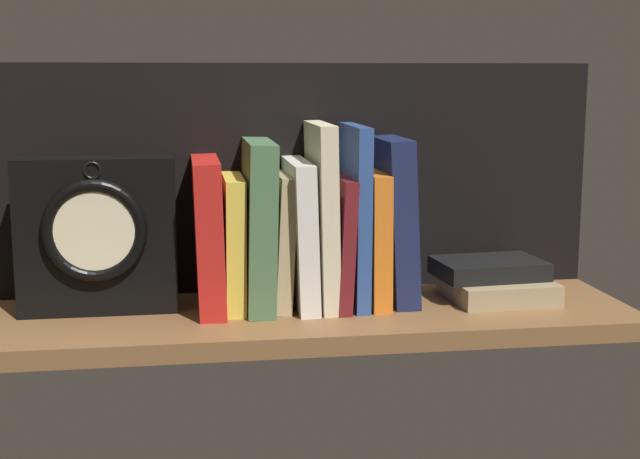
{
  "coord_description": "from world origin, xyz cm",
  "views": [
    {
      "loc": [
        -15.88,
        -116.11,
        31.58
      ],
      "look_at": [
        2.71,
        3.45,
        10.37
      ],
      "focal_mm": 50.33,
      "sensor_mm": 36.0,
      "label": 1
    }
  ],
  "objects_px": {
    "book_white_catcher": "(302,233)",
    "book_stack_side": "(494,280)",
    "book_red_requiem": "(208,234)",
    "book_yellow_seinlanguage": "(233,242)",
    "book_cream_twain": "(322,215)",
    "framed_clock": "(97,235)",
    "book_maroon_dawkins": "(339,240)",
    "book_orange_pandolfini": "(372,237)",
    "book_tan_shortstories": "(282,240)",
    "book_blue_modern": "(354,215)",
    "book_navy_bierce": "(395,220)",
    "book_green_romantic": "(258,224)"
  },
  "relations": [
    {
      "from": "book_maroon_dawkins",
      "to": "book_orange_pandolfini",
      "type": "bearing_deg",
      "value": 0.0
    },
    {
      "from": "book_red_requiem",
      "to": "book_yellow_seinlanguage",
      "type": "bearing_deg",
      "value": 0.0
    },
    {
      "from": "book_blue_modern",
      "to": "framed_clock",
      "type": "bearing_deg",
      "value": -179.65
    },
    {
      "from": "book_navy_bierce",
      "to": "book_orange_pandolfini",
      "type": "bearing_deg",
      "value": 180.0
    },
    {
      "from": "book_tan_shortstories",
      "to": "book_blue_modern",
      "type": "bearing_deg",
      "value": 0.0
    },
    {
      "from": "book_tan_shortstories",
      "to": "book_maroon_dawkins",
      "type": "xyz_separation_m",
      "value": [
        0.08,
        0.0,
        -0.0
      ]
    },
    {
      "from": "framed_clock",
      "to": "book_cream_twain",
      "type": "bearing_deg",
      "value": 0.41
    },
    {
      "from": "book_red_requiem",
      "to": "book_white_catcher",
      "type": "bearing_deg",
      "value": 0.0
    },
    {
      "from": "framed_clock",
      "to": "book_maroon_dawkins",
      "type": "bearing_deg",
      "value": 0.38
    },
    {
      "from": "book_maroon_dawkins",
      "to": "book_navy_bierce",
      "type": "bearing_deg",
      "value": 0.0
    },
    {
      "from": "book_orange_pandolfini",
      "to": "book_yellow_seinlanguage",
      "type": "bearing_deg",
      "value": 180.0
    },
    {
      "from": "book_yellow_seinlanguage",
      "to": "book_cream_twain",
      "type": "bearing_deg",
      "value": 0.0
    },
    {
      "from": "book_red_requiem",
      "to": "book_yellow_seinlanguage",
      "type": "relative_size",
      "value": 1.13
    },
    {
      "from": "framed_clock",
      "to": "book_stack_side",
      "type": "bearing_deg",
      "value": -0.97
    },
    {
      "from": "book_orange_pandolfini",
      "to": "framed_clock",
      "type": "relative_size",
      "value": 0.88
    },
    {
      "from": "book_white_catcher",
      "to": "book_stack_side",
      "type": "height_order",
      "value": "book_white_catcher"
    },
    {
      "from": "book_orange_pandolfini",
      "to": "book_tan_shortstories",
      "type": "bearing_deg",
      "value": 180.0
    },
    {
      "from": "book_red_requiem",
      "to": "book_tan_shortstories",
      "type": "height_order",
      "value": "book_red_requiem"
    },
    {
      "from": "book_blue_modern",
      "to": "book_cream_twain",
      "type": "bearing_deg",
      "value": 180.0
    },
    {
      "from": "book_maroon_dawkins",
      "to": "book_stack_side",
      "type": "distance_m",
      "value": 0.23
    },
    {
      "from": "book_yellow_seinlanguage",
      "to": "book_maroon_dawkins",
      "type": "distance_m",
      "value": 0.14
    },
    {
      "from": "book_yellow_seinlanguage",
      "to": "book_stack_side",
      "type": "relative_size",
      "value": 1.11
    },
    {
      "from": "framed_clock",
      "to": "book_stack_side",
      "type": "xyz_separation_m",
      "value": [
        0.55,
        -0.01,
        -0.08
      ]
    },
    {
      "from": "book_red_requiem",
      "to": "book_orange_pandolfini",
      "type": "height_order",
      "value": "book_red_requiem"
    },
    {
      "from": "book_white_catcher",
      "to": "book_orange_pandolfini",
      "type": "distance_m",
      "value": 0.1
    },
    {
      "from": "book_orange_pandolfini",
      "to": "framed_clock",
      "type": "height_order",
      "value": "framed_clock"
    },
    {
      "from": "book_maroon_dawkins",
      "to": "book_navy_bierce",
      "type": "xyz_separation_m",
      "value": [
        0.08,
        0.0,
        0.03
      ]
    },
    {
      "from": "book_cream_twain",
      "to": "book_maroon_dawkins",
      "type": "distance_m",
      "value": 0.04
    },
    {
      "from": "book_maroon_dawkins",
      "to": "book_blue_modern",
      "type": "bearing_deg",
      "value": 0.0
    },
    {
      "from": "book_green_romantic",
      "to": "book_white_catcher",
      "type": "xyz_separation_m",
      "value": [
        0.06,
        0.0,
        -0.01
      ]
    },
    {
      "from": "book_cream_twain",
      "to": "book_stack_side",
      "type": "relative_size",
      "value": 1.55
    },
    {
      "from": "book_stack_side",
      "to": "book_maroon_dawkins",
      "type": "bearing_deg",
      "value": 177.07
    },
    {
      "from": "book_red_requiem",
      "to": "framed_clock",
      "type": "distance_m",
      "value": 0.15
    },
    {
      "from": "book_yellow_seinlanguage",
      "to": "book_white_catcher",
      "type": "height_order",
      "value": "book_white_catcher"
    },
    {
      "from": "book_white_catcher",
      "to": "book_navy_bierce",
      "type": "distance_m",
      "value": 0.13
    },
    {
      "from": "book_navy_bierce",
      "to": "book_yellow_seinlanguage",
      "type": "bearing_deg",
      "value": 180.0
    },
    {
      "from": "book_orange_pandolfini",
      "to": "framed_clock",
      "type": "xyz_separation_m",
      "value": [
        -0.37,
        -0.0,
        0.01
      ]
    },
    {
      "from": "book_cream_twain",
      "to": "framed_clock",
      "type": "height_order",
      "value": "book_cream_twain"
    },
    {
      "from": "book_green_romantic",
      "to": "book_blue_modern",
      "type": "distance_m",
      "value": 0.13
    },
    {
      "from": "book_blue_modern",
      "to": "book_navy_bierce",
      "type": "xyz_separation_m",
      "value": [
        0.06,
        0.0,
        -0.01
      ]
    },
    {
      "from": "book_yellow_seinlanguage",
      "to": "book_tan_shortstories",
      "type": "bearing_deg",
      "value": 0.0
    },
    {
      "from": "book_tan_shortstories",
      "to": "book_orange_pandolfini",
      "type": "bearing_deg",
      "value": 0.0
    },
    {
      "from": "book_blue_modern",
      "to": "book_red_requiem",
      "type": "bearing_deg",
      "value": 180.0
    },
    {
      "from": "book_red_requiem",
      "to": "book_white_catcher",
      "type": "relative_size",
      "value": 1.02
    },
    {
      "from": "book_cream_twain",
      "to": "book_stack_side",
      "type": "bearing_deg",
      "value": -2.65
    },
    {
      "from": "book_navy_bierce",
      "to": "framed_clock",
      "type": "bearing_deg",
      "value": -179.7
    },
    {
      "from": "book_white_catcher",
      "to": "book_navy_bierce",
      "type": "xyz_separation_m",
      "value": [
        0.13,
        0.0,
        0.01
      ]
    },
    {
      "from": "book_cream_twain",
      "to": "book_yellow_seinlanguage",
      "type": "bearing_deg",
      "value": 180.0
    },
    {
      "from": "book_white_catcher",
      "to": "book_blue_modern",
      "type": "xyz_separation_m",
      "value": [
        0.07,
        0.0,
        0.02
      ]
    },
    {
      "from": "book_blue_modern",
      "to": "book_orange_pandolfini",
      "type": "height_order",
      "value": "book_blue_modern"
    }
  ]
}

